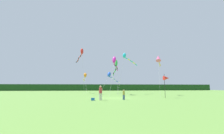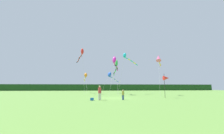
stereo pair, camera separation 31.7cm
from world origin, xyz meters
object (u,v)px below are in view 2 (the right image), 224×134
Objects in this scene: banner_flag_pole at (166,78)px; kite_green at (116,65)px; kite_magenta at (115,61)px; kite_rainbow at (159,58)px; kite_blue at (111,75)px; person_adult at (100,92)px; kite_red at (82,53)px; kite_orange at (86,76)px; cooler_box at (92,99)px; person_child at (123,94)px; kite_cyan at (126,57)px.

kite_green is (-6.39, 11.43, 3.76)m from banner_flag_pole.
kite_magenta is 1.16× the size of kite_rainbow.
kite_magenta is (0.11, -8.56, 2.33)m from kite_blue.
person_adult is 0.19× the size of kite_magenta.
kite_rainbow is at bearing -24.12° from kite_red.
cooler_box is at bearing -82.54° from kite_orange.
kite_magenta is (-0.67, -2.92, 0.36)m from kite_green.
kite_green is (0.96, 13.96, 6.03)m from person_child.
person_adult is 20.38m from kite_blue.
person_adult is at bearing -114.79° from kite_cyan.
kite_green is 3.02m from kite_magenta.
kite_red reaches higher than kite_blue.
kite_green reaches higher than cooler_box.
kite_orange is at bearing 175.54° from kite_blue.
person_adult is at bearing -176.85° from person_child.
kite_red reaches higher than banner_flag_pole.
person_child is 0.14× the size of kite_magenta.
kite_orange reaches higher than banner_flag_pole.
kite_blue is 0.97× the size of kite_cyan.
kite_orange is 0.97× the size of kite_magenta.
cooler_box is 18.28m from kite_cyan.
person_child is 0.14× the size of kite_blue.
kite_rainbow reaches higher than kite_blue.
person_adult is 3.06m from person_child.
person_adult is at bearing -105.78° from kite_green.
kite_blue is at bearing 112.79° from banner_flag_pole.
kite_magenta reaches higher than cooler_box.
kite_cyan is (-3.86, 11.41, 5.80)m from banner_flag_pole.
person_adult is at bearing -99.23° from kite_blue.
kite_green reaches higher than kite_orange.
banner_flag_pole is (11.32, 2.85, 2.85)m from cooler_box.
banner_flag_pole is 0.38× the size of kite_magenta.
kite_orange is at bearing 148.62° from kite_cyan.
kite_orange is at bearing 140.98° from kite_green.
kite_magenta is at bearing -32.69° from kite_red.
kite_red is (-7.59, -3.61, 5.18)m from kite_blue.
person_adult is at bearing -79.89° from kite_orange.
kite_blue reaches higher than cooler_box.
kite_orange is 1.00× the size of kite_green.
kite_green is (3.99, 14.13, 5.74)m from person_adult.
kite_cyan is (2.53, -0.02, 2.04)m from kite_green.
kite_magenta is (3.32, 11.21, 6.10)m from person_adult.
kite_orange is at bearing 108.29° from person_child.
cooler_box is at bearing -165.85° from banner_flag_pole.
kite_magenta is at bearing -89.27° from kite_blue.
kite_red is 1.18× the size of kite_green.
kite_magenta is at bearing 73.51° from person_adult.
kite_blue is (0.17, 19.60, 4.05)m from person_child.
kite_cyan is (7.46, 14.27, 8.65)m from cooler_box.
cooler_box is at bearing -78.08° from kite_red.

